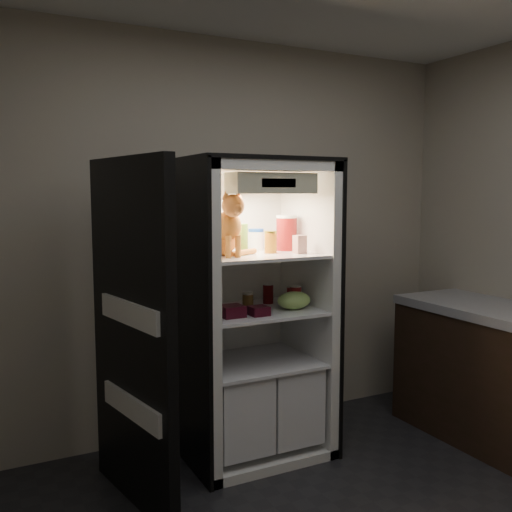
% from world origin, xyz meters
% --- Properties ---
extents(room_shell, '(3.60, 3.60, 3.60)m').
position_xyz_m(room_shell, '(0.00, 0.00, 1.62)').
color(room_shell, white).
rests_on(room_shell, floor).
extents(refrigerator, '(0.90, 0.72, 1.88)m').
position_xyz_m(refrigerator, '(0.00, 1.38, 0.79)').
color(refrigerator, white).
rests_on(refrigerator, floor).
extents(fridge_door, '(0.22, 0.87, 1.85)m').
position_xyz_m(fridge_door, '(-0.84, 1.10, 0.91)').
color(fridge_door, black).
rests_on(fridge_door, floor).
extents(tabby_cat, '(0.34, 0.38, 0.40)m').
position_xyz_m(tabby_cat, '(-0.22, 1.28, 1.44)').
color(tabby_cat, orange).
rests_on(tabby_cat, refrigerator).
extents(parmesan_shaker, '(0.07, 0.07, 0.18)m').
position_xyz_m(parmesan_shaker, '(-0.07, 1.36, 1.38)').
color(parmesan_shaker, '#227D27').
rests_on(parmesan_shaker, refrigerator).
extents(mayo_tub, '(0.10, 0.10, 0.14)m').
position_xyz_m(mayo_tub, '(0.10, 1.50, 1.36)').
color(mayo_tub, white).
rests_on(mayo_tub, refrigerator).
extents(salsa_jar, '(0.08, 0.08, 0.14)m').
position_xyz_m(salsa_jar, '(0.10, 1.30, 1.36)').
color(salsa_jar, maroon).
rests_on(salsa_jar, refrigerator).
extents(pepper_jar, '(0.14, 0.14, 0.23)m').
position_xyz_m(pepper_jar, '(0.27, 1.40, 1.41)').
color(pepper_jar, '#A8161B').
rests_on(pepper_jar, refrigerator).
extents(cream_carton, '(0.07, 0.07, 0.11)m').
position_xyz_m(cream_carton, '(0.25, 1.20, 1.35)').
color(cream_carton, silver).
rests_on(cream_carton, refrigerator).
extents(soda_can_a, '(0.07, 0.07, 0.13)m').
position_xyz_m(soda_can_a, '(0.16, 1.45, 1.00)').
color(soda_can_a, black).
rests_on(soda_can_a, refrigerator).
extents(soda_can_b, '(0.06, 0.06, 0.11)m').
position_xyz_m(soda_can_b, '(0.30, 1.38, 1.00)').
color(soda_can_b, black).
rests_on(soda_can_b, refrigerator).
extents(soda_can_c, '(0.08, 0.08, 0.14)m').
position_xyz_m(soda_can_c, '(0.25, 1.24, 1.01)').
color(soda_can_c, black).
rests_on(soda_can_c, refrigerator).
extents(condiment_jar, '(0.07, 0.07, 0.10)m').
position_xyz_m(condiment_jar, '(-0.02, 1.38, 0.99)').
color(condiment_jar, brown).
rests_on(condiment_jar, refrigerator).
extents(grape_bag, '(0.22, 0.16, 0.11)m').
position_xyz_m(grape_bag, '(0.22, 1.21, 1.00)').
color(grape_bag, '#74AB4F').
rests_on(grape_bag, refrigerator).
extents(berry_box_left, '(0.13, 0.13, 0.07)m').
position_xyz_m(berry_box_left, '(-0.22, 1.19, 0.97)').
color(berry_box_left, '#430B17').
rests_on(berry_box_left, refrigerator).
extents(berry_box_right, '(0.11, 0.11, 0.05)m').
position_xyz_m(berry_box_right, '(-0.06, 1.15, 0.97)').
color(berry_box_right, '#430B17').
rests_on(berry_box_right, refrigerator).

